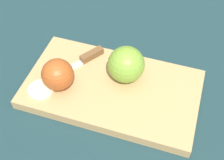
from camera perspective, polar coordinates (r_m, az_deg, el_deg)
ground_plane at (r=0.71m, az=-0.00°, el=-2.26°), size 4.00×4.00×0.00m
cutting_board at (r=0.70m, az=-0.00°, el=-1.67°), size 0.39×0.23×0.02m
apple_half_left at (r=0.68m, az=2.56°, el=2.84°), size 0.08×0.08×0.08m
apple_half_right at (r=0.68m, az=-9.94°, el=0.97°), size 0.07×0.07×0.07m
knife at (r=0.75m, az=-4.70°, el=4.02°), size 0.10×0.13×0.02m
apple_slice at (r=0.70m, az=-12.86°, el=-1.73°), size 0.06×0.06×0.01m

